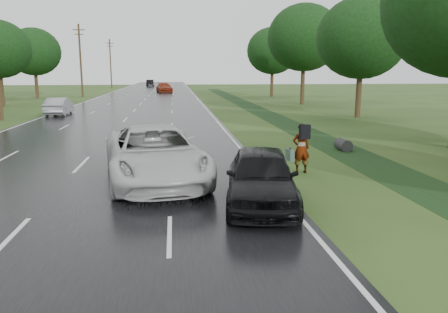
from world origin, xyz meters
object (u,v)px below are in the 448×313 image
(dark_sedan, at_px, (261,177))
(pedestrian, at_px, (301,148))
(white_pickup, at_px, (155,154))
(silver_sedan, at_px, (59,106))

(dark_sedan, bearing_deg, pedestrian, 68.39)
(pedestrian, relative_size, white_pickup, 0.28)
(white_pickup, height_order, dark_sedan, white_pickup)
(dark_sedan, height_order, silver_sedan, dark_sedan)
(silver_sedan, bearing_deg, pedestrian, 121.04)
(pedestrian, bearing_deg, silver_sedan, -64.40)
(pedestrian, height_order, silver_sedan, pedestrian)
(pedestrian, relative_size, dark_sedan, 0.39)
(pedestrian, height_order, dark_sedan, pedestrian)
(white_pickup, xyz_separation_m, silver_sedan, (-8.80, 23.19, -0.19))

